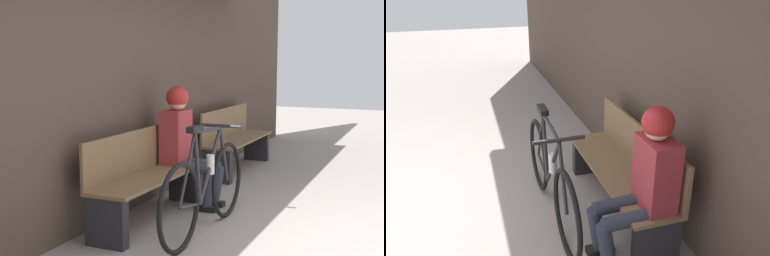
{
  "view_description": "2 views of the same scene",
  "coord_description": "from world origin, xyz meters",
  "views": [
    {
      "loc": [
        -3.92,
        -0.17,
        1.53
      ],
      "look_at": [
        0.39,
        1.77,
        0.89
      ],
      "focal_mm": 50.0,
      "sensor_mm": 36.0,
      "label": 1
    },
    {
      "loc": [
        3.02,
        0.94,
        2.07
      ],
      "look_at": [
        0.09,
        1.86,
        0.77
      ],
      "focal_mm": 35.0,
      "sensor_mm": 36.0,
      "label": 2
    }
  ],
  "objects": [
    {
      "name": "storefront_wall",
      "position": [
        0.0,
        2.56,
        1.66
      ],
      "size": [
        12.0,
        0.56,
        3.2
      ],
      "color": "#4C3D33",
      "rests_on": "ground_plane"
    },
    {
      "name": "person_seated",
      "position": [
        0.93,
        2.1,
        0.7
      ],
      "size": [
        0.34,
        0.6,
        1.23
      ],
      "color": "#2D3342",
      "rests_on": "ground_plane"
    },
    {
      "name": "bicycle",
      "position": [
        0.22,
        1.56,
        0.4
      ],
      "size": [
        1.77,
        0.4,
        0.97
      ],
      "color": "black",
      "rests_on": "ground_plane"
    },
    {
      "name": "park_bench_near",
      "position": [
        0.33,
        2.2,
        0.39
      ],
      "size": [
        1.61,
        0.42,
        0.84
      ],
      "color": "brown",
      "rests_on": "ground_plane"
    }
  ]
}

